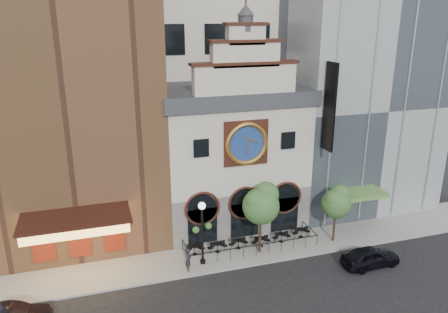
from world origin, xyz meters
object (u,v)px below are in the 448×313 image
at_px(car_right, 371,257).
at_px(bistro_4, 282,237).
at_px(bistro_0, 195,249).
at_px(bistro_2, 238,243).
at_px(pedestrian, 188,259).
at_px(lamppost, 202,226).
at_px(tree_left, 261,203).
at_px(tree_right, 337,201).
at_px(bistro_3, 261,241).
at_px(bistro_5, 301,232).
at_px(bistro_1, 218,247).

bearing_deg(car_right, bistro_4, 42.41).
height_order(bistro_0, bistro_2, same).
height_order(pedestrian, lamppost, lamppost).
height_order(tree_left, tree_right, tree_left).
height_order(bistro_4, car_right, car_right).
xyz_separation_m(pedestrian, lamppost, (1.23, 0.60, 2.22)).
distance_m(bistro_3, bistro_4, 1.91).
bearing_deg(bistro_3, tree_left, -116.26).
relative_size(bistro_5, tree_right, 0.33).
distance_m(bistro_0, bistro_5, 9.23).
bearing_deg(bistro_0, pedestrian, -115.57).
bearing_deg(bistro_0, bistro_2, -2.14).
relative_size(bistro_2, bistro_4, 1.00).
bearing_deg(bistro_1, tree_left, -16.07).
bearing_deg(tree_right, car_right, -79.87).
xyz_separation_m(bistro_2, lamppost, (-3.28, -1.26, 2.64)).
bearing_deg(bistro_2, car_right, -30.37).
relative_size(bistro_0, tree_left, 0.28).
relative_size(lamppost, tree_left, 0.87).
xyz_separation_m(bistro_1, pedestrian, (-2.76, -1.83, 0.41)).
bearing_deg(bistro_1, bistro_2, 0.83).
bearing_deg(bistro_2, bistro_1, -179.17).
bearing_deg(bistro_1, tree_right, -6.13).
bearing_deg(bistro_2, bistro_5, 1.86).
relative_size(pedestrian, lamppost, 0.35).
xyz_separation_m(bistro_4, car_right, (4.98, -5.07, 0.15)).
height_order(bistro_0, bistro_3, same).
height_order(bistro_0, bistro_1, same).
bearing_deg(bistro_4, bistro_2, 179.26).
height_order(bistro_5, lamppost, lamppost).
relative_size(bistro_3, tree_right, 0.33).
distance_m(bistro_1, pedestrian, 3.34).
height_order(bistro_0, pedestrian, pedestrian).
distance_m(bistro_2, tree_right, 8.64).
distance_m(bistro_5, tree_right, 4.05).
xyz_separation_m(bistro_5, car_right, (3.06, -5.30, 0.15)).
bearing_deg(car_right, pedestrian, 74.07).
xyz_separation_m(bistro_3, lamppost, (-5.13, -1.02, 2.64)).
height_order(bistro_0, lamppost, lamppost).
xyz_separation_m(bistro_3, tree_left, (-0.36, -0.72, 3.74)).
bearing_deg(car_right, bistro_5, 27.94).
relative_size(bistro_3, tree_left, 0.28).
relative_size(bistro_0, lamppost, 0.32).
bearing_deg(bistro_0, bistro_4, -1.42).
height_order(bistro_2, bistro_3, same).
bearing_deg(lamppost, car_right, -35.02).
height_order(bistro_2, lamppost, lamppost).
distance_m(pedestrian, lamppost, 2.61).
relative_size(bistro_1, bistro_5, 1.00).
height_order(lamppost, tree_left, tree_left).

